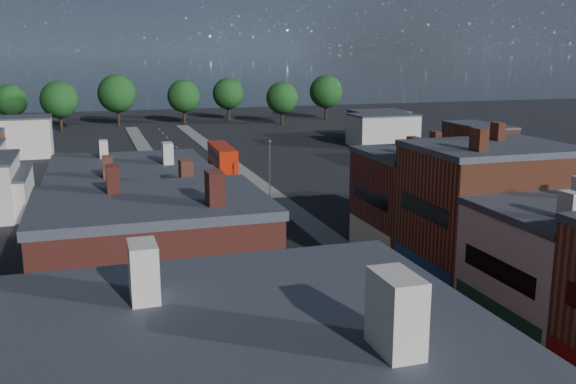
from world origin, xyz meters
TOP-DOWN VIEW (x-y plane):
  - pavement_west at (-6.50, 50.00)m, footprint 3.00×200.00m
  - pavement_east at (6.50, 50.00)m, footprint 3.00×200.00m
  - lamp_post_2 at (-5.20, 30.00)m, footprint 0.25×0.70m
  - lamp_post_3 at (5.20, 60.00)m, footprint 0.25×0.70m
  - bus_0 at (-1.58, 15.16)m, footprint 3.68×11.04m
  - bus_1 at (1.50, 20.37)m, footprint 2.68×10.09m
  - bus_2 at (2.29, 76.40)m, footprint 3.40×12.15m
  - car_1 at (3.71, 14.92)m, footprint 1.59×3.80m
  - car_2 at (-1.65, 50.71)m, footprint 2.15×4.47m
  - car_3 at (2.31, 55.08)m, footprint 1.80×3.99m
  - ped_3 at (7.70, 12.22)m, footprint 0.72×1.01m

SIDE VIEW (x-z plane):
  - pavement_west at x=-6.50m, z-range 0.00..0.12m
  - pavement_east at x=6.50m, z-range 0.00..0.12m
  - car_3 at x=2.31m, z-range 0.00..1.13m
  - car_1 at x=3.71m, z-range 0.00..1.22m
  - car_2 at x=-1.65m, z-range 0.00..1.23m
  - ped_3 at x=7.70m, z-range 0.12..1.69m
  - bus_1 at x=1.50m, z-range 0.17..4.51m
  - bus_0 at x=-1.58m, z-range 0.19..4.86m
  - bus_2 at x=2.29m, z-range 0.21..5.41m
  - lamp_post_2 at x=-5.20m, z-range 0.64..8.77m
  - lamp_post_3 at x=5.20m, z-range 0.64..8.77m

